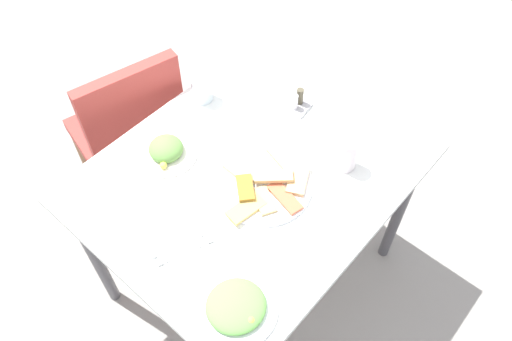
% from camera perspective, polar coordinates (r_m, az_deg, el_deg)
% --- Properties ---
extents(ground_plane, '(6.00, 6.00, 0.00)m').
position_cam_1_polar(ground_plane, '(2.32, -0.36, -11.35)').
color(ground_plane, gray).
extents(dining_table, '(1.07, 0.87, 0.75)m').
position_cam_1_polar(dining_table, '(1.75, -0.47, -1.65)').
color(dining_table, white).
rests_on(dining_table, ground_plane).
extents(dining_chair, '(0.51, 0.51, 0.89)m').
position_cam_1_polar(dining_chair, '(2.21, -13.68, 4.40)').
color(dining_chair, '#A63630').
rests_on(dining_chair, ground_plane).
extents(pide_platter, '(0.33, 0.32, 0.04)m').
position_cam_1_polar(pide_platter, '(1.63, 0.99, -1.51)').
color(pide_platter, white).
rests_on(pide_platter, dining_table).
extents(salad_plate_greens, '(0.21, 0.21, 0.07)m').
position_cam_1_polar(salad_plate_greens, '(1.73, -9.96, 2.24)').
color(salad_plate_greens, white).
rests_on(salad_plate_greens, dining_table).
extents(salad_plate_rice, '(0.23, 0.23, 0.04)m').
position_cam_1_polar(salad_plate_rice, '(1.42, -2.22, -14.94)').
color(salad_plate_rice, white).
rests_on(salad_plate_rice, dining_table).
extents(soda_can, '(0.09, 0.09, 0.12)m').
position_cam_1_polar(soda_can, '(1.67, 10.14, 1.80)').
color(soda_can, silver).
rests_on(soda_can, dining_table).
extents(drinking_glass, '(0.08, 0.08, 0.09)m').
position_cam_1_polar(drinking_glass, '(1.88, -6.03, 9.00)').
color(drinking_glass, silver).
rests_on(drinking_glass, dining_table).
extents(paper_napkin, '(0.14, 0.14, 0.00)m').
position_cam_1_polar(paper_napkin, '(1.53, -8.30, -8.63)').
color(paper_napkin, white).
rests_on(paper_napkin, dining_table).
extents(fork, '(0.17, 0.07, 0.00)m').
position_cam_1_polar(fork, '(1.52, -7.85, -8.96)').
color(fork, silver).
rests_on(fork, paper_napkin).
extents(spoon, '(0.16, 0.07, 0.00)m').
position_cam_1_polar(spoon, '(1.54, -8.78, -8.16)').
color(spoon, silver).
rests_on(spoon, paper_napkin).
extents(condiment_caddy, '(0.10, 0.10, 0.08)m').
position_cam_1_polar(condiment_caddy, '(1.86, 4.57, 7.54)').
color(condiment_caddy, '#B2B2B7').
rests_on(condiment_caddy, dining_table).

